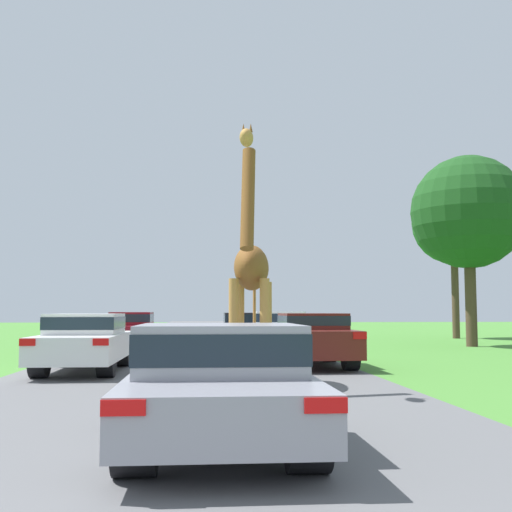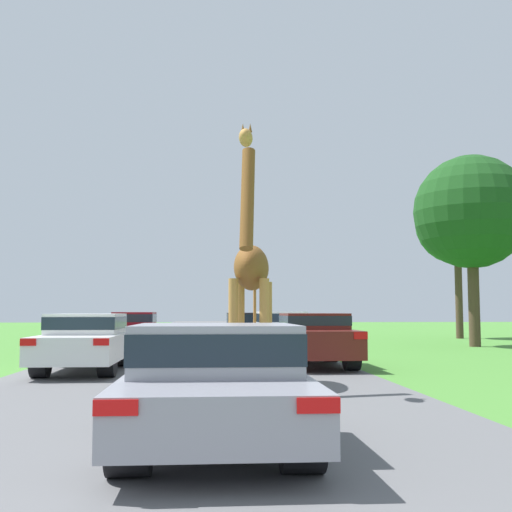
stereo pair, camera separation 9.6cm
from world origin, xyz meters
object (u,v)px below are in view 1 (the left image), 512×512
(car_verge_right, at_px, (132,328))
(tree_right_cluster, at_px, (453,224))
(car_queue_right, at_px, (86,340))
(car_far_ahead, at_px, (312,337))
(car_queue_left, at_px, (278,329))
(car_rear_follower, at_px, (242,327))
(car_lead_maroon, at_px, (219,380))
(tree_left_edge, at_px, (468,213))
(giraffe_near_road, at_px, (251,272))

(car_verge_right, xyz_separation_m, tree_right_cluster, (16.14, 5.78, 5.31))
(car_queue_right, height_order, car_far_ahead, car_far_ahead)
(car_queue_left, distance_m, tree_right_cluster, 14.83)
(car_queue_right, distance_m, car_rear_follower, 14.15)
(car_lead_maroon, bearing_deg, car_queue_right, 108.81)
(car_lead_maroon, height_order, car_queue_right, car_queue_right)
(car_far_ahead, bearing_deg, car_queue_right, -168.95)
(car_queue_right, height_order, car_verge_right, car_verge_right)
(car_lead_maroon, bearing_deg, car_verge_right, 98.82)
(car_far_ahead, bearing_deg, car_rear_follower, 95.03)
(car_lead_maroon, xyz_separation_m, car_queue_right, (-2.96, 8.68, 0.05))
(car_far_ahead, height_order, tree_right_cluster, tree_right_cluster)
(car_lead_maroon, bearing_deg, car_rear_follower, 85.85)
(car_queue_left, bearing_deg, tree_right_cluster, 41.10)
(tree_left_edge, bearing_deg, car_lead_maroon, -120.22)
(giraffe_near_road, distance_m, car_rear_follower, 16.66)
(car_queue_left, distance_m, car_rear_follower, 5.49)
(car_queue_right, xyz_separation_m, car_rear_follower, (4.56, 13.39, -0.02))
(car_rear_follower, distance_m, tree_right_cluster, 13.15)
(car_far_ahead, xyz_separation_m, tree_right_cluster, (10.35, 16.00, 5.30))
(car_verge_right, bearing_deg, car_rear_follower, 23.72)
(car_queue_right, relative_size, car_verge_right, 1.03)
(car_far_ahead, bearing_deg, car_verge_right, 119.50)
(car_far_ahead, xyz_separation_m, tree_left_edge, (7.97, 8.50, 4.70))
(tree_right_cluster, bearing_deg, giraffe_near_road, -121.20)
(car_lead_maroon, xyz_separation_m, car_queue_left, (2.60, 16.67, 0.06))
(car_queue_left, relative_size, car_verge_right, 0.95)
(car_lead_maroon, distance_m, car_queue_left, 16.87)
(giraffe_near_road, distance_m, tree_left_edge, 16.50)
(car_queue_left, relative_size, tree_right_cluster, 0.53)
(giraffe_near_road, distance_m, car_queue_right, 5.09)
(car_queue_right, height_order, car_queue_left, car_queue_left)
(car_lead_maroon, bearing_deg, car_far_ahead, 74.66)
(giraffe_near_road, height_order, car_far_ahead, giraffe_near_road)
(car_queue_right, relative_size, tree_right_cluster, 0.57)
(tree_left_edge, bearing_deg, car_queue_right, -144.78)
(giraffe_near_road, xyz_separation_m, car_rear_follower, (0.85, 16.57, -1.45))
(car_rear_follower, distance_m, tree_left_edge, 10.89)
(car_queue_left, height_order, tree_right_cluster, tree_right_cluster)
(tree_left_edge, bearing_deg, car_queue_left, -168.68)
(car_rear_follower, relative_size, tree_left_edge, 0.56)
(tree_right_cluster, bearing_deg, car_far_ahead, -122.91)
(car_verge_right, xyz_separation_m, car_rear_follower, (4.70, 2.07, -0.01))
(car_verge_right, relative_size, car_rear_follower, 1.07)
(tree_right_cluster, bearing_deg, car_lead_maroon, -116.82)
(car_verge_right, bearing_deg, car_queue_right, -89.25)
(car_queue_left, height_order, tree_left_edge, tree_left_edge)
(tree_right_cluster, bearing_deg, car_rear_follower, -162.03)
(car_verge_right, bearing_deg, tree_right_cluster, 19.69)
(car_verge_right, bearing_deg, giraffe_near_road, -75.11)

